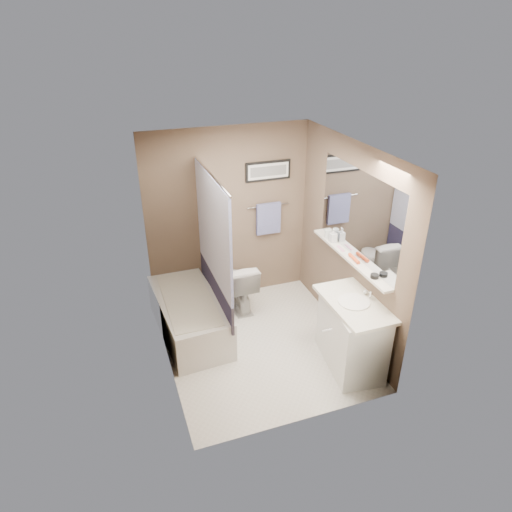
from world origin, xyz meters
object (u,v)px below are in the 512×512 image
object	(u,v)px
toilet	(239,285)
candle_bowl_near	(375,276)
soap_bottle	(333,236)
bathtub	(189,316)
hair_brush_front	(354,258)
glass_jar	(328,234)
vanity	(352,335)

from	to	relation	value
toilet	candle_bowl_near	size ratio (longest dim) A/B	7.83
soap_bottle	candle_bowl_near	bearing A→B (deg)	-90.00
toilet	candle_bowl_near	distance (m)	2.02
bathtub	soap_bottle	distance (m)	2.04
hair_brush_front	glass_jar	xyz separation A→B (m)	(0.00, 0.64, 0.03)
hair_brush_front	soap_bottle	size ratio (longest dim) A/B	1.29
hair_brush_front	vanity	bearing A→B (deg)	-114.56
bathtub	toilet	size ratio (longest dim) A/B	2.13
bathtub	glass_jar	distance (m)	2.01
bathtub	candle_bowl_near	bearing A→B (deg)	-37.87
toilet	vanity	distance (m)	1.75
candle_bowl_near	hair_brush_front	xyz separation A→B (m)	(0.00, 0.42, 0.00)
candle_bowl_near	soap_bottle	size ratio (longest dim) A/B	0.53
bathtub	soap_bottle	world-z (taller)	soap_bottle
glass_jar	soap_bottle	xyz separation A→B (m)	(0.00, -0.14, 0.04)
vanity	soap_bottle	distance (m)	1.23
hair_brush_front	bathtub	bearing A→B (deg)	156.32
vanity	glass_jar	xyz separation A→B (m)	(0.19, 1.05, 0.77)
bathtub	candle_bowl_near	size ratio (longest dim) A/B	16.67
bathtub	vanity	size ratio (longest dim) A/B	1.67
glass_jar	vanity	bearing A→B (deg)	-100.00
glass_jar	bathtub	bearing A→B (deg)	175.56
vanity	candle_bowl_near	size ratio (longest dim) A/B	10.00
bathtub	hair_brush_front	bearing A→B (deg)	-27.56
vanity	candle_bowl_near	bearing A→B (deg)	2.72
hair_brush_front	glass_jar	world-z (taller)	glass_jar
glass_jar	candle_bowl_near	bearing A→B (deg)	-90.00
soap_bottle	glass_jar	bearing A→B (deg)	90.00
candle_bowl_near	hair_brush_front	bearing A→B (deg)	90.00
bathtub	glass_jar	bearing A→B (deg)	-8.32
candle_bowl_near	bathtub	bearing A→B (deg)	146.01
candle_bowl_near	soap_bottle	world-z (taller)	soap_bottle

